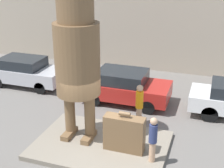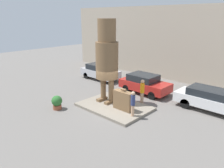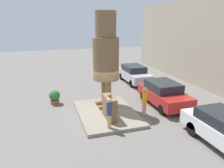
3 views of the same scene
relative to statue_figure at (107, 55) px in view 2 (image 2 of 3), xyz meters
The scene contains 11 objects.
ground_plane 3.62m from the statue_figure, 13.88° to the right, with size 60.00×60.00×0.00m, color slate.
pedestal 3.54m from the statue_figure, 13.88° to the right, with size 4.67×3.27×0.17m.
building_backdrop 8.87m from the statue_figure, 84.20° to the left, with size 28.00×0.60×6.99m.
statue_figure is the anchor object (origin of this frame).
giant_suitcase 3.25m from the statue_figure, 10.56° to the right, with size 1.39×0.46×1.44m.
tourist 3.81m from the statue_figure, 13.41° to the right, with size 0.27×0.27×1.58m.
parked_car_silver 6.93m from the statue_figure, 140.88° to the left, with size 4.04×1.74×1.50m.
parked_car_red 4.62m from the statue_figure, 80.78° to the left, with size 4.04×1.89×1.53m.
parked_car_white 7.49m from the statue_figure, 32.77° to the left, with size 4.76×1.75×1.49m.
planter_pot 4.61m from the statue_figure, 119.95° to the right, with size 0.71×0.71×0.96m.
worker_hivis 3.56m from the statue_figure, 44.41° to the left, with size 0.30×0.30×1.77m.
Camera 2 is at (9.34, -10.17, 5.99)m, focal length 35.00 mm.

